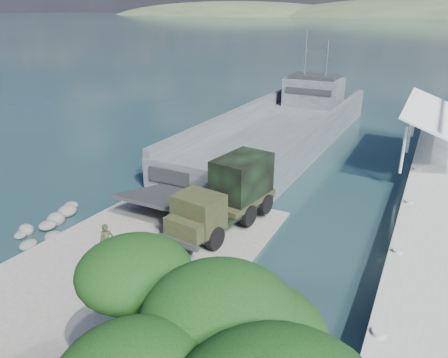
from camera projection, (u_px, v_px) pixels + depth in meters
ground at (143, 259)px, 21.73m from camera, size 1400.00×1400.00×0.00m
boat_ramp at (130, 264)px, 20.80m from camera, size 10.00×18.00×0.50m
shoreline_rocks at (58, 228)px, 24.69m from camera, size 3.20×5.60×0.90m
pier at (444, 157)px, 31.46m from camera, size 6.40×44.00×6.10m
landing_craft at (279, 135)px, 39.68m from camera, size 9.48×34.44×10.16m
military_truck at (228, 194)px, 23.62m from camera, size 3.48×7.79×3.49m
soldier at (108, 249)px, 19.98m from camera, size 0.74×0.70×1.70m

